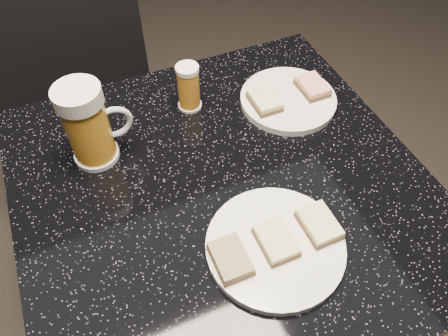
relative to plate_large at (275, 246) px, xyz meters
The scene contains 9 objects.
floor 0.77m from the plate_large, 99.86° to the left, with size 6.00×6.00×0.00m, color black.
plate_large is the anchor object (origin of this frame).
plate_small 0.34m from the plate_large, 58.08° to the left, with size 0.19×0.19×0.01m, color white.
table 0.29m from the plate_large, 99.86° to the left, with size 0.70×0.70×0.75m.
beer_mug 0.37m from the plate_large, 124.93° to the left, with size 0.12×0.08×0.16m.
beer_tumbler 0.36m from the plate_large, 91.22° to the left, with size 0.05×0.05×0.10m.
chair 0.70m from the plate_large, 109.44° to the left, with size 0.43×0.43×0.87m.
canapes_on_plate_large 0.02m from the plate_large, behind, with size 0.20×0.07×0.02m.
canapes_on_plate_small 0.34m from the plate_large, 58.08° to the left, with size 0.16×0.07×0.02m.
Camera 1 is at (-0.18, -0.42, 1.36)m, focal length 35.00 mm.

